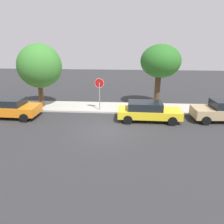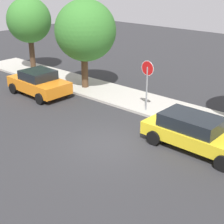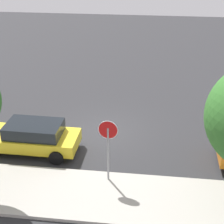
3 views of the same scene
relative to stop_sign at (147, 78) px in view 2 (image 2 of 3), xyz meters
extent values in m
plane|color=#2D2D30|center=(0.82, -3.94, -1.91)|extent=(60.00, 60.00, 0.00)
cube|color=#B2ADA3|center=(0.82, 0.97, -1.84)|extent=(32.00, 2.85, 0.14)
cylinder|color=gray|center=(0.00, 0.00, -0.67)|extent=(0.08, 0.08, 2.47)
cylinder|color=white|center=(0.00, 0.00, 0.50)|extent=(0.76, 0.07, 0.76)
cylinder|color=red|center=(0.00, 0.00, 0.50)|extent=(0.71, 0.07, 0.71)
cube|color=yellow|center=(3.92, -1.84, -1.32)|extent=(4.61, 1.84, 0.57)
cube|color=black|center=(3.59, -1.83, -0.76)|extent=(2.50, 1.59, 0.55)
cylinder|color=black|center=(5.47, -2.74, -1.59)|extent=(0.64, 0.23, 0.64)
cylinder|color=black|center=(2.38, -0.93, -1.59)|extent=(0.64, 0.23, 0.64)
cylinder|color=black|center=(2.35, -2.69, -1.59)|extent=(0.64, 0.23, 0.64)
cube|color=orange|center=(-6.48, -1.87, -1.27)|extent=(3.99, 2.02, 0.66)
cube|color=black|center=(-6.51, -1.87, -0.68)|extent=(1.80, 1.72, 0.52)
cylinder|color=black|center=(-5.12, -0.97, -1.59)|extent=(0.65, 0.24, 0.64)
cylinder|color=black|center=(-5.18, -2.86, -1.59)|extent=(0.65, 0.24, 0.64)
cylinder|color=black|center=(-7.79, -0.88, -1.59)|extent=(0.65, 0.24, 0.64)
cylinder|color=black|center=(-7.85, -2.77, -1.59)|extent=(0.65, 0.24, 0.64)
cylinder|color=#513823|center=(-5.20, 0.69, -0.62)|extent=(0.41, 0.41, 2.57)
ellipsoid|color=#387A2D|center=(-5.09, 0.75, 1.73)|extent=(3.64, 3.64, 3.62)
cylinder|color=#422D1E|center=(-11.18, 1.20, -0.58)|extent=(0.38, 0.38, 2.65)
ellipsoid|color=#387A2D|center=(-11.09, 1.12, 1.79)|extent=(3.11, 3.11, 3.15)
camera|label=1|loc=(2.30, -17.22, 3.88)|focal=35.00mm
camera|label=2|loc=(9.58, -13.69, 4.97)|focal=55.00mm
camera|label=3|loc=(-1.49, 10.94, 6.83)|focal=55.00mm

